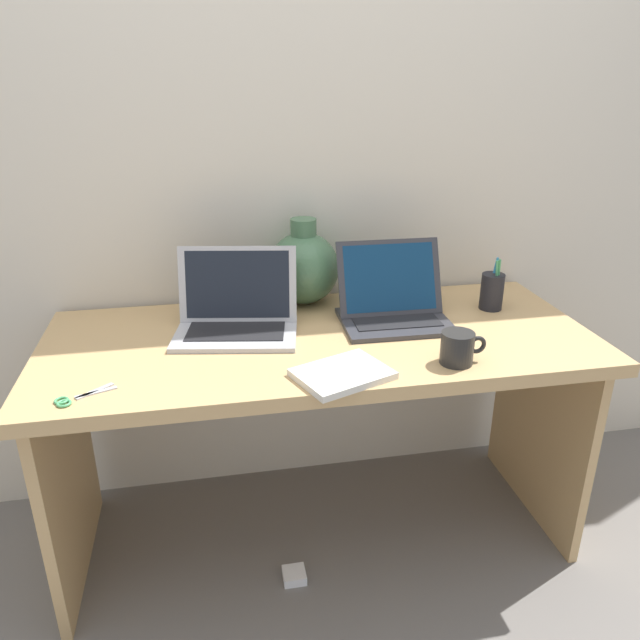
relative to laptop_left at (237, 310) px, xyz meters
The scene contains 11 objects.
ground_plane 0.84m from the laptop_left, 20.28° to the right, with size 6.00×6.00×0.00m, color slate.
back_wall 0.55m from the laptop_left, 51.65° to the left, with size 4.40×0.04×2.40m, color beige.
desk 0.33m from the laptop_left, 20.28° to the right, with size 1.62×0.69×0.74m.
laptop_left is the anchor object (origin of this frame).
laptop_right 0.48m from the laptop_left, ahead, with size 0.33×0.26×0.24m.
green_vase 0.32m from the laptop_left, 40.11° to the left, with size 0.23×0.23×0.29m.
notebook_stack 0.44m from the laptop_left, 55.63° to the right, with size 0.23×0.17×0.02m, color silver.
coffee_mug 0.66m from the laptop_left, 30.62° to the right, with size 0.13×0.09×0.09m.
pen_cup 0.83m from the laptop_left, ahead, with size 0.07×0.07×0.17m.
scissors 0.54m from the laptop_left, 139.86° to the right, with size 0.14×0.10×0.01m.
power_brick 0.84m from the laptop_left, 67.21° to the right, with size 0.07×0.07×0.03m, color white.
Camera 1 is at (-0.31, -1.61, 1.47)m, focal length 34.01 mm.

